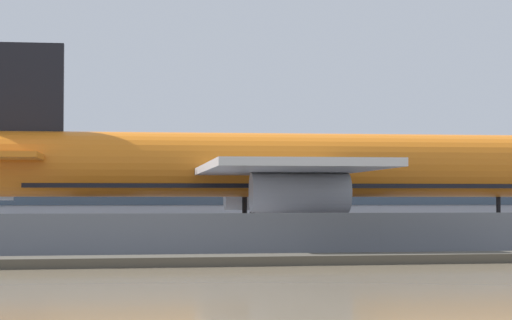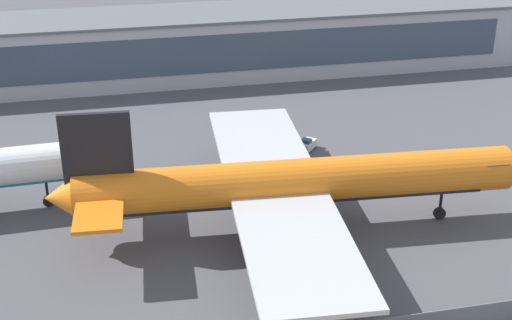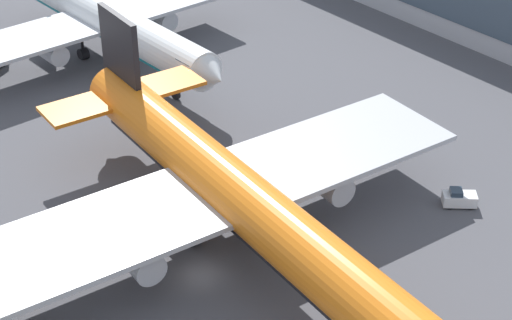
# 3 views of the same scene
# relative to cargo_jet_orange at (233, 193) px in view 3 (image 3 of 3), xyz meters

# --- Properties ---
(ground_plane) EXTENTS (500.00, 500.00, 0.00)m
(ground_plane) POSITION_rel_cargo_jet_orange_xyz_m (1.28, -4.57, -5.90)
(ground_plane) COLOR #4C4C51
(cargo_jet_orange) EXTENTS (54.38, 46.90, 15.45)m
(cargo_jet_orange) POSITION_rel_cargo_jet_orange_xyz_m (0.00, 0.00, 0.00)
(cargo_jet_orange) COLOR orange
(cargo_jet_orange) RESTS_ON ground
(passenger_jet_white_teal) EXTENTS (45.46, 38.51, 14.29)m
(passenger_jet_white_teal) POSITION_rel_cargo_jet_orange_xyz_m (-41.33, 11.22, -0.44)
(passenger_jet_white_teal) COLOR white
(passenger_jet_white_teal) RESTS_ON ground
(baggage_tug) EXTENTS (3.30, 3.47, 1.80)m
(baggage_tug) POSITION_rel_cargo_jet_orange_xyz_m (8.10, 20.78, -5.09)
(baggage_tug) COLOR white
(baggage_tug) RESTS_ON ground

